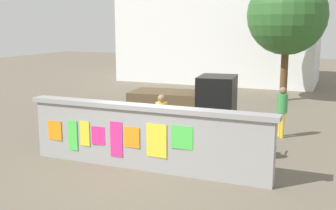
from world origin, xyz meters
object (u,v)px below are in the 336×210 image
Objects in this scene: motorcycle at (240,138)px; tree_roadside at (287,15)px; bicycle_near at (101,133)px; person_bystander at (282,107)px; auto_rickshaw_truck at (188,102)px; person_walking at (162,117)px.

tree_roadside reaches higher than motorcycle.
bicycle_near is (-4.08, -0.61, -0.10)m from motorcycle.
auto_rickshaw_truck is at bearing 179.55° from person_bystander.
person_walking reaches higher than bicycle_near.
tree_roadside is (2.32, 6.81, 3.05)m from auto_rickshaw_truck.
tree_roadside reaches higher than auto_rickshaw_truck.
person_bystander is (4.87, 2.93, 0.62)m from bicycle_near.
person_bystander reaches higher than motorcycle.
tree_roadside is at bearing 77.66° from person_walking.
auto_rickshaw_truck is 2.21× the size of bicycle_near.
tree_roadside is (2.10, 9.61, 2.97)m from person_walking.
auto_rickshaw_truck reaches higher than motorcycle.
motorcycle is at bearing 8.56° from bicycle_near.
person_bystander is (0.79, 2.32, 0.52)m from motorcycle.
person_walking is 1.00× the size of person_bystander.
tree_roadside is (4.03, 9.77, 3.59)m from bicycle_near.
auto_rickshaw_truck is at bearing -108.79° from tree_roadside.
bicycle_near is (-1.71, -2.96, -0.54)m from auto_rickshaw_truck.
motorcycle is 0.33× the size of tree_roadside.
motorcycle is 9.80m from tree_roadside.
bicycle_near is at bearing -171.44° from motorcycle.
tree_roadside reaches higher than person_walking.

